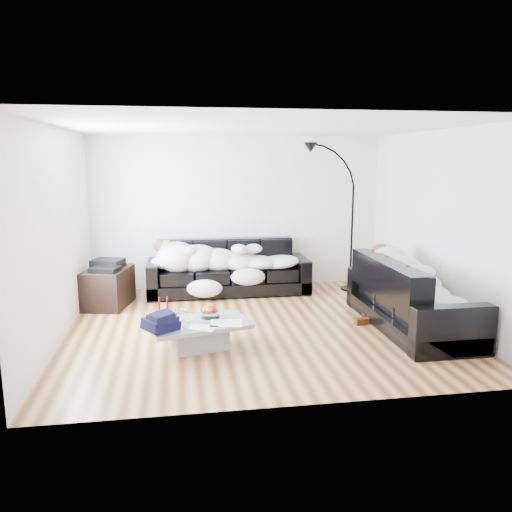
{
  "coord_description": "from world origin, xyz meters",
  "views": [
    {
      "loc": [
        -1.04,
        -6.33,
        2.19
      ],
      "look_at": [
        0.0,
        0.3,
        0.9
      ],
      "focal_mm": 35.0,
      "sensor_mm": 36.0,
      "label": 1
    }
  ],
  "objects": [
    {
      "name": "wine_glass_a",
      "position": [
        -1.02,
        -0.63,
        0.42
      ],
      "size": [
        0.09,
        0.09,
        0.17
      ],
      "primitive_type": "cylinder",
      "rotation": [
        0.0,
        0.0,
        0.29
      ],
      "color": "white",
      "rests_on": "coffee_table"
    },
    {
      "name": "sleeper_back",
      "position": [
        -0.24,
        1.72,
        0.64
      ],
      "size": [
        2.25,
        0.78,
        0.45
      ],
      "primitive_type": null,
      "color": "white",
      "rests_on": "sofa_back"
    },
    {
      "name": "av_cabinet",
      "position": [
        -2.12,
        1.28,
        0.29
      ],
      "size": [
        0.76,
        0.95,
        0.58
      ],
      "primitive_type": "cube",
      "rotation": [
        0.0,
        0.0,
        -0.23
      ],
      "color": "black",
      "rests_on": "ground"
    },
    {
      "name": "wall_back",
      "position": [
        0.0,
        2.25,
        1.3
      ],
      "size": [
        5.0,
        0.02,
        2.6
      ],
      "primitive_type": "cube",
      "color": "silver",
      "rests_on": "ground"
    },
    {
      "name": "sofa_back",
      "position": [
        -0.24,
        1.77,
        0.43
      ],
      "size": [
        2.65,
        0.92,
        0.87
      ],
      "primitive_type": "cube",
      "color": "black",
      "rests_on": "ground"
    },
    {
      "name": "candle_right",
      "position": [
        -1.2,
        -0.46,
        0.46
      ],
      "size": [
        0.06,
        0.06,
        0.25
      ],
      "primitive_type": "cylinder",
      "rotation": [
        0.0,
        0.0,
        -0.28
      ],
      "color": "maroon",
      "rests_on": "coffee_table"
    },
    {
      "name": "shoes",
      "position": [
        1.48,
        -0.08,
        0.05
      ],
      "size": [
        0.42,
        0.31,
        0.1
      ],
      "primitive_type": null,
      "rotation": [
        0.0,
        0.0,
        -0.0
      ],
      "color": "#472311",
      "rests_on": "ground"
    },
    {
      "name": "sofa_right",
      "position": [
        1.96,
        -0.37,
        0.46
      ],
      "size": [
        0.97,
        2.26,
        0.92
      ],
      "primitive_type": "cube",
      "rotation": [
        0.0,
        0.0,
        1.57
      ],
      "color": "black",
      "rests_on": "ground"
    },
    {
      "name": "wall_right",
      "position": [
        2.5,
        0.0,
        1.3
      ],
      "size": [
        0.02,
        4.5,
        2.6
      ],
      "primitive_type": "cube",
      "color": "silver",
      "rests_on": "ground"
    },
    {
      "name": "wall_left",
      "position": [
        -2.5,
        0.0,
        1.3
      ],
      "size": [
        0.02,
        4.5,
        2.6
      ],
      "primitive_type": "cube",
      "color": "silver",
      "rests_on": "ground"
    },
    {
      "name": "coffee_table",
      "position": [
        -0.83,
        -0.71,
        0.17
      ],
      "size": [
        1.26,
        0.91,
        0.33
      ],
      "primitive_type": "cube",
      "rotation": [
        0.0,
        0.0,
        0.24
      ],
      "color": "#939699",
      "rests_on": "ground"
    },
    {
      "name": "teal_cushion",
      "position": [
        1.9,
        0.33,
        0.72
      ],
      "size": [
        0.42,
        0.38,
        0.2
      ],
      "primitive_type": "ellipsoid",
      "rotation": [
        0.0,
        0.0,
        0.24
      ],
      "color": "#0E5664",
      "rests_on": "sofa_right"
    },
    {
      "name": "navy_jacket",
      "position": [
        -1.26,
        -0.96,
        0.5
      ],
      "size": [
        0.47,
        0.44,
        0.19
      ],
      "primitive_type": null,
      "rotation": [
        0.0,
        0.0,
        0.42
      ],
      "color": "black",
      "rests_on": "coffee_table"
    },
    {
      "name": "candle_left",
      "position": [
        -1.29,
        -0.54,
        0.46
      ],
      "size": [
        0.06,
        0.06,
        0.27
      ],
      "primitive_type": "cylinder",
      "rotation": [
        0.0,
        0.0,
        0.14
      ],
      "color": "maroon",
      "rests_on": "coffee_table"
    },
    {
      "name": "newspaper_b",
      "position": [
        -0.8,
        -0.93,
        0.34
      ],
      "size": [
        0.37,
        0.34,
        0.01
      ],
      "primitive_type": "cube",
      "rotation": [
        0.0,
        0.0,
        -0.49
      ],
      "color": "silver",
      "rests_on": "coffee_table"
    },
    {
      "name": "floor_lamp",
      "position": [
        1.85,
        1.66,
        1.09
      ],
      "size": [
        0.84,
        0.46,
        2.18
      ],
      "primitive_type": null,
      "rotation": [
        0.0,
        0.0,
        -0.19
      ],
      "color": "black",
      "rests_on": "ground"
    },
    {
      "name": "ground",
      "position": [
        0.0,
        0.0,
        0.0
      ],
      "size": [
        5.0,
        5.0,
        0.0
      ],
      "primitive_type": "plane",
      "color": "brown",
      "rests_on": "ground"
    },
    {
      "name": "wine_glass_b",
      "position": [
        -1.11,
        -0.72,
        0.41
      ],
      "size": [
        0.08,
        0.08,
        0.17
      ],
      "primitive_type": "cylinder",
      "rotation": [
        0.0,
        0.0,
        -0.12
      ],
      "color": "white",
      "rests_on": "coffee_table"
    },
    {
      "name": "newspaper_a",
      "position": [
        -0.53,
        -0.82,
        0.34
      ],
      "size": [
        0.41,
        0.33,
        0.01
      ],
      "primitive_type": "cube",
      "rotation": [
        0.0,
        0.0,
        -0.15
      ],
      "color": "silver",
      "rests_on": "coffee_table"
    },
    {
      "name": "wine_glass_c",
      "position": [
        -0.97,
        -0.72,
        0.42
      ],
      "size": [
        0.1,
        0.1,
        0.18
      ],
      "primitive_type": "cylinder",
      "rotation": [
        0.0,
        0.0,
        0.33
      ],
      "color": "white",
      "rests_on": "coffee_table"
    },
    {
      "name": "fruit_bowl",
      "position": [
        -0.69,
        -0.55,
        0.4
      ],
      "size": [
        0.24,
        0.24,
        0.14
      ],
      "primitive_type": "cylinder",
      "rotation": [
        0.0,
        0.0,
        0.07
      ],
      "color": "white",
      "rests_on": "coffee_table"
    },
    {
      "name": "ceiling",
      "position": [
        0.0,
        0.0,
        2.6
      ],
      "size": [
        5.0,
        5.0,
        0.0
      ],
      "primitive_type": "plane",
      "color": "white",
      "rests_on": "ground"
    },
    {
      "name": "sleeper_right",
      "position": [
        1.96,
        -0.37,
        0.66
      ],
      "size": [
        0.82,
        1.94,
        0.47
      ],
      "primitive_type": null,
      "rotation": [
        0.0,
        0.0,
        1.57
      ],
      "color": "white",
      "rests_on": "sofa_right"
    },
    {
      "name": "stereo",
      "position": [
        -2.12,
        1.28,
        0.64
      ],
      "size": [
        0.53,
        0.47,
        0.13
      ],
      "primitive_type": "cube",
      "rotation": [
        0.0,
        0.0,
        -0.33
      ],
      "color": "black",
      "rests_on": "av_cabinet"
    }
  ]
}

